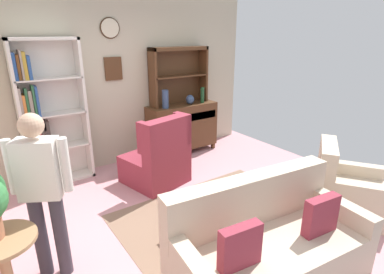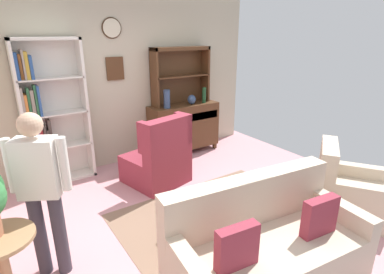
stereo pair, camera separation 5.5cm
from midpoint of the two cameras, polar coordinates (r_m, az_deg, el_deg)
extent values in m
cube|color=#C68C93|center=(3.95, 0.07, -14.38)|extent=(5.40, 4.60, 0.02)
cube|color=#BCB299|center=(5.24, -13.61, 10.16)|extent=(5.00, 0.06, 2.80)
cylinder|color=beige|center=(5.10, -15.42, 19.05)|extent=(0.28, 0.03, 0.28)
torus|color=#382314|center=(5.10, -15.42, 19.05)|extent=(0.31, 0.02, 0.31)
cube|color=#4C2D19|center=(5.13, -14.79, 12.25)|extent=(0.28, 0.03, 0.36)
cube|color=#846651|center=(3.84, 5.27, -15.23)|extent=(2.35, 1.86, 0.01)
cube|color=silver|center=(4.77, -29.77, 3.01)|extent=(0.04, 0.30, 2.10)
cube|color=silver|center=(4.91, -19.84, 4.81)|extent=(0.04, 0.30, 2.10)
cube|color=silver|center=(4.69, -26.53, 16.14)|extent=(0.90, 0.30, 0.04)
cube|color=silver|center=(5.16, -23.16, -7.15)|extent=(0.90, 0.30, 0.04)
cube|color=silver|center=(4.96, -25.06, 4.28)|extent=(0.90, 0.01, 2.10)
cube|color=silver|center=(4.96, -23.94, -1.69)|extent=(0.86, 0.30, 0.02)
cube|color=#337247|center=(5.00, -27.86, -5.59)|extent=(0.03, 0.24, 0.44)
cube|color=#CC7233|center=(5.03, -27.34, -6.23)|extent=(0.02, 0.11, 0.30)
cube|color=gray|center=(5.03, -27.04, -6.11)|extent=(0.02, 0.14, 0.31)
cube|color=#CC7233|center=(5.00, -26.81, -5.34)|extent=(0.02, 0.11, 0.44)
cube|color=gray|center=(5.02, -26.28, -5.47)|extent=(0.04, 0.23, 0.40)
cube|color=silver|center=(4.82, -24.74, 3.94)|extent=(0.86, 0.30, 0.02)
cube|color=#B22D33|center=(4.84, -28.71, -0.72)|extent=(0.03, 0.12, 0.33)
cube|color=gray|center=(4.83, -28.34, 0.01)|extent=(0.03, 0.14, 0.44)
cube|color=#CC7233|center=(4.83, -27.89, 0.03)|extent=(0.02, 0.19, 0.43)
cube|color=#723F7F|center=(4.84, -27.36, 0.08)|extent=(0.04, 0.13, 0.42)
cube|color=#B22D33|center=(4.86, -26.78, -0.24)|extent=(0.04, 0.10, 0.35)
cube|color=#3F3833|center=(4.86, -26.32, -0.09)|extent=(0.03, 0.20, 0.36)
cube|color=#3F3833|center=(4.87, -25.89, -0.40)|extent=(0.02, 0.22, 0.29)
cube|color=#3F3833|center=(4.86, -25.57, 0.43)|extent=(0.04, 0.16, 0.42)
cube|color=silver|center=(4.73, -25.59, 9.84)|extent=(0.86, 0.30, 0.02)
cube|color=gray|center=(4.71, -29.72, 5.54)|extent=(0.03, 0.22, 0.41)
cube|color=#CC7233|center=(4.72, -29.19, 5.06)|extent=(0.04, 0.21, 0.31)
cube|color=#337247|center=(4.72, -28.75, 5.63)|extent=(0.03, 0.11, 0.39)
cube|color=gray|center=(4.73, -28.19, 5.52)|extent=(0.04, 0.13, 0.36)
cube|color=#337247|center=(4.72, -27.74, 6.00)|extent=(0.03, 0.16, 0.42)
cube|color=#284C8C|center=(4.73, -27.34, 6.01)|extent=(0.03, 0.22, 0.41)
cube|color=#284C8C|center=(4.64, -30.63, 11.25)|extent=(0.04, 0.19, 0.35)
cube|color=#CC7233|center=(4.65, -30.00, 11.20)|extent=(0.04, 0.10, 0.32)
cube|color=gray|center=(4.65, -29.65, 11.63)|extent=(0.02, 0.22, 0.39)
cube|color=gold|center=(4.65, -29.17, 11.55)|extent=(0.04, 0.20, 0.36)
cube|color=#284C8C|center=(4.66, -28.55, 11.36)|extent=(0.04, 0.21, 0.31)
cube|color=#4C2D19|center=(5.66, -2.11, 2.07)|extent=(1.30, 0.45, 0.82)
cube|color=#4C2D19|center=(5.39, -6.41, -4.14)|extent=(0.06, 0.06, 0.10)
cube|color=#4C2D19|center=(6.01, 3.66, -1.57)|extent=(0.06, 0.06, 0.10)
cube|color=#4C2D19|center=(5.68, -8.12, -2.98)|extent=(0.06, 0.06, 0.10)
cube|color=#4C2D19|center=(6.27, 1.68, -0.65)|extent=(0.06, 0.06, 0.10)
cube|color=#3D2414|center=(5.43, -0.88, 3.58)|extent=(1.20, 0.01, 0.14)
cube|color=#4C2D19|center=(5.27, -7.65, 10.79)|extent=(0.04, 0.26, 1.00)
cube|color=#4C2D19|center=(5.83, 1.81, 11.73)|extent=(0.04, 0.26, 1.00)
cube|color=#4C2D19|center=(5.49, -2.77, 16.19)|extent=(1.10, 0.26, 0.06)
cube|color=#4C2D19|center=(5.53, -2.69, 11.32)|extent=(1.06, 0.26, 0.02)
cube|color=#4C2D19|center=(5.64, -3.38, 11.45)|extent=(1.10, 0.01, 1.00)
cylinder|color=#33476B|center=(5.26, -5.30, 7.06)|extent=(0.11, 0.11, 0.32)
ellipsoid|color=#33476B|center=(5.55, -0.66, 7.02)|extent=(0.15, 0.15, 0.17)
cylinder|color=#194223|center=(5.67, 1.66, 7.83)|extent=(0.07, 0.07, 0.28)
cube|color=beige|center=(3.06, 13.83, -21.23)|extent=(1.89, 1.05, 0.42)
cube|color=beige|center=(3.00, 10.35, -11.34)|extent=(1.81, 0.41, 0.48)
cube|color=beige|center=(3.54, 24.42, -14.68)|extent=(0.24, 0.86, 0.60)
cube|color=maroon|center=(2.52, 8.32, -19.62)|extent=(0.37, 0.14, 0.36)
cube|color=maroon|center=(3.06, 22.47, -13.36)|extent=(0.37, 0.14, 0.36)
cube|color=white|center=(2.89, 10.64, -7.19)|extent=(0.38, 0.22, 0.00)
cube|color=beige|center=(4.33, 26.79, -10.14)|extent=(1.06, 1.06, 0.40)
cube|color=beige|center=(4.12, 23.56, -4.33)|extent=(0.72, 0.57, 0.48)
cube|color=beige|center=(4.03, 27.26, -11.22)|extent=(0.55, 0.73, 0.55)
cube|color=beige|center=(4.57, 26.66, -7.53)|extent=(0.55, 0.73, 0.55)
cube|color=maroon|center=(4.67, -7.34, -5.87)|extent=(0.94, 0.95, 0.42)
cube|color=maroon|center=(4.26, -4.99, -0.62)|extent=(0.80, 0.37, 0.63)
cube|color=maroon|center=(4.48, -2.20, 1.72)|extent=(0.16, 0.30, 0.44)
cube|color=maroon|center=(4.05, -8.93, -0.44)|extent=(0.16, 0.30, 0.44)
cylinder|color=#38333D|center=(3.23, -26.91, -16.23)|extent=(0.16, 0.16, 0.82)
cylinder|color=#38333D|center=(3.16, -23.75, -16.46)|extent=(0.16, 0.16, 0.82)
cube|color=silver|center=(2.88, -27.22, -5.30)|extent=(0.39, 0.34, 0.52)
sphere|color=tan|center=(2.76, -28.40, 1.93)|extent=(0.27, 0.27, 0.20)
cylinder|color=silver|center=(2.96, -31.25, -4.80)|extent=(0.11, 0.11, 0.48)
cylinder|color=silver|center=(2.79, -23.11, -4.82)|extent=(0.11, 0.11, 0.48)
cube|color=#4C2D19|center=(3.44, 4.07, -11.77)|extent=(0.80, 0.50, 0.03)
cube|color=#4C2D19|center=(3.22, 1.15, -18.59)|extent=(0.05, 0.05, 0.39)
cube|color=#4C2D19|center=(3.63, 10.94, -14.18)|extent=(0.05, 0.05, 0.39)
cube|color=#4C2D19|center=(3.52, -3.21, -14.97)|extent=(0.05, 0.05, 0.39)
cube|color=#4C2D19|center=(3.90, 6.26, -11.42)|extent=(0.05, 0.05, 0.39)
cube|color=#284C8C|center=(3.46, 3.24, -11.00)|extent=(0.17, 0.15, 0.03)
cube|color=gray|center=(3.45, 3.13, -10.49)|extent=(0.16, 0.11, 0.03)
camera|label=1|loc=(0.03, -90.42, -0.15)|focal=28.54mm
camera|label=2|loc=(0.03, 89.58, 0.15)|focal=28.54mm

